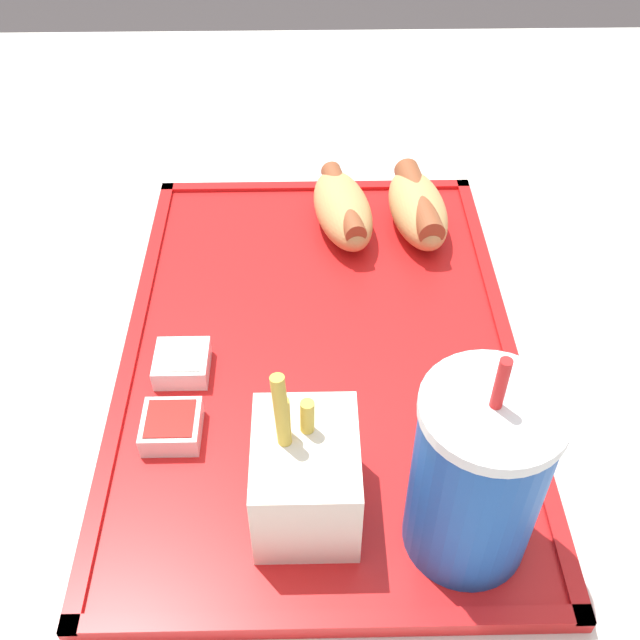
# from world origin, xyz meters

# --- Properties ---
(dining_table) EXTENTS (1.28, 1.16, 0.74)m
(dining_table) POSITION_xyz_m (0.00, 0.00, 0.37)
(dining_table) COLOR beige
(dining_table) RESTS_ON ground_plane
(food_tray) EXTENTS (0.48, 0.32, 0.01)m
(food_tray) POSITION_xyz_m (0.02, 0.03, 0.74)
(food_tray) COLOR red
(food_tray) RESTS_ON dining_table
(soda_cup) EXTENTS (0.08, 0.08, 0.17)m
(soda_cup) POSITION_xyz_m (0.20, 0.12, 0.81)
(soda_cup) COLOR #194CA5
(soda_cup) RESTS_ON food_tray
(hot_dog_far) EXTENTS (0.12, 0.07, 0.05)m
(hot_dog_far) POSITION_xyz_m (-0.14, 0.12, 0.77)
(hot_dog_far) COLOR tan
(hot_dog_far) RESTS_ON food_tray
(hot_dog_near) EXTENTS (0.13, 0.07, 0.05)m
(hot_dog_near) POSITION_xyz_m (-0.14, 0.05, 0.77)
(hot_dog_near) COLOR tan
(hot_dog_near) RESTS_ON food_tray
(fries_carton) EXTENTS (0.09, 0.07, 0.12)m
(fries_carton) POSITION_xyz_m (0.17, 0.01, 0.78)
(fries_carton) COLOR silver
(fries_carton) RESTS_ON food_tray
(sauce_cup_mayo) EXTENTS (0.04, 0.04, 0.02)m
(sauce_cup_mayo) POSITION_xyz_m (0.05, -0.09, 0.76)
(sauce_cup_mayo) COLOR silver
(sauce_cup_mayo) RESTS_ON food_tray
(sauce_cup_ketchup) EXTENTS (0.04, 0.04, 0.02)m
(sauce_cup_ketchup) POSITION_xyz_m (0.11, -0.09, 0.76)
(sauce_cup_ketchup) COLOR silver
(sauce_cup_ketchup) RESTS_ON food_tray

